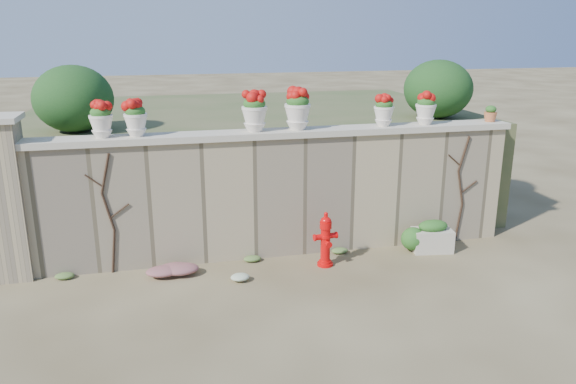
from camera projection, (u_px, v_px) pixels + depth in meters
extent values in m
plane|color=brown|center=(305.00, 300.00, 7.90)|extent=(80.00, 80.00, 0.00)
cube|color=tan|center=(278.00, 196.00, 9.29)|extent=(8.00, 0.40, 2.00)
cube|color=beige|center=(278.00, 133.00, 9.00)|extent=(8.10, 0.52, 0.10)
cube|color=tan|center=(5.00, 202.00, 8.33)|extent=(0.60, 0.60, 2.40)
cube|color=#384C23|center=(247.00, 155.00, 12.28)|extent=(9.00, 6.00, 2.00)
ellipsoid|color=#143814|center=(73.00, 99.00, 9.28)|extent=(1.30, 1.30, 1.10)
ellipsoid|color=#143814|center=(438.00, 89.00, 10.72)|extent=(1.30, 1.30, 1.10)
cylinder|color=black|center=(114.00, 251.00, 8.69)|extent=(0.12, 0.04, 0.70)
cylinder|color=black|center=(108.00, 212.00, 8.50)|extent=(0.17, 0.04, 0.61)
cylinder|color=black|center=(105.00, 173.00, 8.33)|extent=(0.18, 0.04, 0.61)
cylinder|color=black|center=(119.00, 211.00, 8.54)|extent=(0.30, 0.02, 0.22)
cylinder|color=black|center=(94.00, 181.00, 8.32)|extent=(0.25, 0.02, 0.21)
cylinder|color=black|center=(459.00, 222.00, 9.98)|extent=(0.12, 0.04, 0.70)
cylinder|color=black|center=(460.00, 187.00, 9.79)|extent=(0.17, 0.04, 0.61)
cylinder|color=black|center=(464.00, 154.00, 9.62)|extent=(0.18, 0.04, 0.61)
cylinder|color=black|center=(469.00, 187.00, 9.83)|extent=(0.30, 0.02, 0.22)
cylinder|color=black|center=(454.00, 160.00, 9.61)|extent=(0.25, 0.02, 0.21)
cylinder|color=red|center=(325.00, 264.00, 9.04)|extent=(0.25, 0.25, 0.05)
cylinder|color=red|center=(325.00, 244.00, 8.94)|extent=(0.15, 0.15, 0.56)
cylinder|color=red|center=(326.00, 236.00, 8.90)|extent=(0.19, 0.19, 0.04)
cylinder|color=red|center=(326.00, 225.00, 8.85)|extent=(0.19, 0.19, 0.11)
ellipsoid|color=red|center=(326.00, 220.00, 8.82)|extent=(0.17, 0.17, 0.13)
cylinder|color=red|center=(326.00, 215.00, 8.80)|extent=(0.06, 0.06, 0.09)
cylinder|color=red|center=(318.00, 237.00, 8.86)|extent=(0.14, 0.10, 0.09)
cylinder|color=red|center=(333.00, 235.00, 8.94)|extent=(0.14, 0.10, 0.09)
cylinder|color=red|center=(328.00, 244.00, 8.84)|extent=(0.09, 0.10, 0.08)
cube|color=beige|center=(432.00, 240.00, 9.58)|extent=(0.71, 0.48, 0.39)
ellipsoid|color=#1E5119|center=(433.00, 226.00, 9.50)|extent=(0.55, 0.38, 0.20)
ellipsoid|color=#1E5119|center=(416.00, 237.00, 9.52)|extent=(0.55, 0.50, 0.53)
ellipsoid|color=#B52466|center=(173.00, 269.00, 8.62)|extent=(0.88, 0.59, 0.23)
ellipsoid|color=white|center=(242.00, 277.00, 8.44)|extent=(0.44, 0.35, 0.16)
ellipsoid|color=#1E5119|center=(100.00, 112.00, 8.29)|extent=(0.30, 0.30, 0.18)
ellipsoid|color=#B40F0B|center=(100.00, 107.00, 8.27)|extent=(0.26, 0.26, 0.19)
ellipsoid|color=#1E5119|center=(135.00, 111.00, 8.40)|extent=(0.30, 0.30, 0.18)
ellipsoid|color=#B40F0B|center=(135.00, 106.00, 8.38)|extent=(0.27, 0.27, 0.19)
ellipsoid|color=#1E5119|center=(254.00, 104.00, 8.78)|extent=(0.35, 0.35, 0.21)
ellipsoid|color=#B40F0B|center=(254.00, 98.00, 8.75)|extent=(0.31, 0.31, 0.22)
ellipsoid|color=#1E5119|center=(298.00, 101.00, 8.93)|extent=(0.36, 0.36, 0.22)
ellipsoid|color=#B40F0B|center=(298.00, 96.00, 8.90)|extent=(0.32, 0.32, 0.23)
ellipsoid|color=#1E5119|center=(384.00, 104.00, 9.28)|extent=(0.29, 0.29, 0.17)
ellipsoid|color=#B40F0B|center=(384.00, 100.00, 9.25)|extent=(0.25, 0.25, 0.18)
ellipsoid|color=#1E5119|center=(426.00, 102.00, 9.44)|extent=(0.30, 0.30, 0.18)
ellipsoid|color=#B40F0B|center=(426.00, 98.00, 9.41)|extent=(0.26, 0.26, 0.19)
ellipsoid|color=#1E5119|center=(491.00, 110.00, 9.76)|extent=(0.19, 0.19, 0.13)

